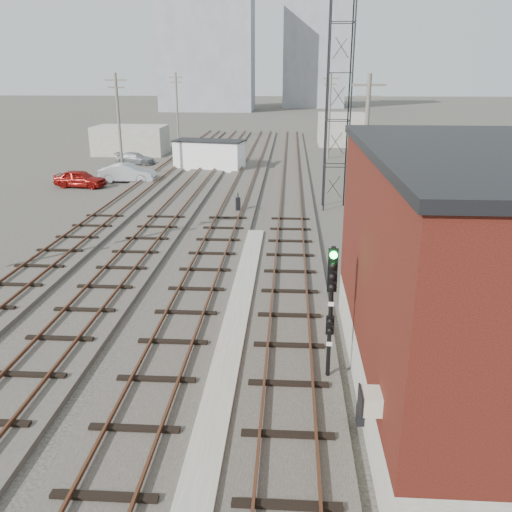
# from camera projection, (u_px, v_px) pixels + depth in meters

# --- Properties ---
(ground) EXTENTS (320.00, 320.00, 0.00)m
(ground) POSITION_uv_depth(u_px,v_px,m) (269.00, 155.00, 61.91)
(ground) COLOR #282621
(ground) RESTS_ON ground
(track_right) EXTENTS (3.20, 90.00, 0.39)m
(track_right) POSITION_uv_depth(u_px,v_px,m) (291.00, 194.00, 41.88)
(track_right) COLOR #332D28
(track_right) RESTS_ON ground
(track_mid_right) EXTENTS (3.20, 90.00, 0.39)m
(track_mid_right) POSITION_uv_depth(u_px,v_px,m) (239.00, 193.00, 42.12)
(track_mid_right) COLOR #332D28
(track_mid_right) RESTS_ON ground
(track_mid_left) EXTENTS (3.20, 90.00, 0.39)m
(track_mid_left) POSITION_uv_depth(u_px,v_px,m) (188.00, 192.00, 42.36)
(track_mid_left) COLOR #332D28
(track_mid_left) RESTS_ON ground
(track_left) EXTENTS (3.20, 90.00, 0.39)m
(track_left) POSITION_uv_depth(u_px,v_px,m) (138.00, 192.00, 42.60)
(track_left) COLOR #332D28
(track_left) RESTS_ON ground
(platform_curb) EXTENTS (0.90, 28.00, 0.26)m
(platform_curb) POSITION_uv_depth(u_px,v_px,m) (230.00, 349.00, 18.38)
(platform_curb) COLOR gray
(platform_curb) RESTS_ON ground
(brick_building) EXTENTS (6.54, 12.20, 7.22)m
(brick_building) POSITION_uv_depth(u_px,v_px,m) (472.00, 279.00, 14.94)
(brick_building) COLOR gray
(brick_building) RESTS_ON ground
(lattice_tower) EXTENTS (1.60, 1.60, 15.00)m
(lattice_tower) POSITION_uv_depth(u_px,v_px,m) (339.00, 97.00, 35.54)
(lattice_tower) COLOR black
(lattice_tower) RESTS_ON ground
(utility_pole_left_b) EXTENTS (1.80, 0.24, 9.00)m
(utility_pole_left_b) POSITION_uv_depth(u_px,v_px,m) (119.00, 124.00, 46.94)
(utility_pole_left_b) COLOR #595147
(utility_pole_left_b) RESTS_ON ground
(utility_pole_left_c) EXTENTS (1.80, 0.24, 9.00)m
(utility_pole_left_c) POSITION_uv_depth(u_px,v_px,m) (177.00, 106.00, 70.56)
(utility_pole_left_c) COLOR #595147
(utility_pole_left_c) RESTS_ON ground
(utility_pole_right_a) EXTENTS (1.80, 0.24, 9.00)m
(utility_pole_right_a) POSITION_uv_depth(u_px,v_px,m) (365.00, 154.00, 29.74)
(utility_pole_right_a) COLOR #595147
(utility_pole_right_a) RESTS_ON ground
(utility_pole_right_b) EXTENTS (1.80, 0.24, 9.00)m
(utility_pole_right_b) POSITION_uv_depth(u_px,v_px,m) (329.00, 114.00, 58.08)
(utility_pole_right_b) COLOR #595147
(utility_pole_right_b) RESTS_ON ground
(apartment_left) EXTENTS (22.00, 14.00, 30.00)m
(apartment_left) POSITION_uv_depth(u_px,v_px,m) (207.00, 46.00, 129.00)
(apartment_left) COLOR gray
(apartment_left) RESTS_ON ground
(apartment_right) EXTENTS (16.00, 12.00, 26.00)m
(apartment_right) POSITION_uv_depth(u_px,v_px,m) (314.00, 56.00, 142.25)
(apartment_right) COLOR gray
(apartment_right) RESTS_ON ground
(shed_left) EXTENTS (8.00, 5.00, 3.20)m
(shed_left) POSITION_uv_depth(u_px,v_px,m) (131.00, 140.00, 62.35)
(shed_left) COLOR gray
(shed_left) RESTS_ON ground
(shed_right) EXTENTS (6.00, 6.00, 4.00)m
(shed_right) POSITION_uv_depth(u_px,v_px,m) (342.00, 129.00, 70.17)
(shed_right) COLOR gray
(shed_right) RESTS_ON ground
(signal_mast) EXTENTS (0.40, 0.42, 4.36)m
(signal_mast) POSITION_uv_depth(u_px,v_px,m) (331.00, 304.00, 15.88)
(signal_mast) COLOR gray
(signal_mast) RESTS_ON ground
(switch_stand) EXTENTS (0.36, 0.36, 1.27)m
(switch_stand) POSITION_uv_depth(u_px,v_px,m) (238.00, 204.00, 36.43)
(switch_stand) COLOR black
(switch_stand) RESTS_ON ground
(site_trailer) EXTENTS (7.19, 4.22, 2.84)m
(site_trailer) POSITION_uv_depth(u_px,v_px,m) (209.00, 155.00, 52.61)
(site_trailer) COLOR white
(site_trailer) RESTS_ON ground
(car_red) EXTENTS (4.42, 2.25, 1.44)m
(car_red) POSITION_uv_depth(u_px,v_px,m) (80.00, 179.00, 44.57)
(car_red) COLOR maroon
(car_red) RESTS_ON ground
(car_silver) EXTENTS (4.80, 1.72, 1.58)m
(car_silver) POSITION_uv_depth(u_px,v_px,m) (128.00, 173.00, 46.69)
(car_silver) COLOR #A7AAAE
(car_silver) RESTS_ON ground
(car_grey) EXTENTS (4.32, 2.37, 1.19)m
(car_grey) POSITION_uv_depth(u_px,v_px,m) (135.00, 158.00, 55.87)
(car_grey) COLOR gray
(car_grey) RESTS_ON ground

